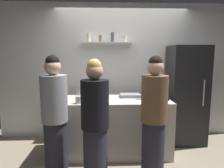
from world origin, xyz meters
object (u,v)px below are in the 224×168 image
at_px(wine_bottle_dark_glass, 167,93).
at_px(person_blonde, 95,125).
at_px(person_grey_hoodie, 55,119).
at_px(refrigerator, 186,95).
at_px(water_bottle_plastic, 144,92).
at_px(utensil_holder, 79,100).
at_px(wine_bottle_pale_glass, 161,91).
at_px(person_brown_jacket, 154,119).
at_px(baking_pan, 130,95).

relative_size(wine_bottle_dark_glass, person_blonde, 0.20).
bearing_deg(wine_bottle_dark_glass, person_blonde, -147.61).
bearing_deg(person_grey_hoodie, person_blonde, -72.39).
bearing_deg(refrigerator, wine_bottle_dark_glass, -135.08).
bearing_deg(water_bottle_plastic, utensil_holder, -165.67).
bearing_deg(wine_bottle_pale_glass, utensil_holder, -164.98).
xyz_separation_m(utensil_holder, person_brown_jacket, (1.02, -0.42, -0.17)).
bearing_deg(water_bottle_plastic, wine_bottle_dark_glass, -20.42).
height_order(refrigerator, person_blonde, refrigerator).
xyz_separation_m(utensil_holder, wine_bottle_pale_glass, (1.34, 0.36, 0.05)).
height_order(baking_pan, person_blonde, person_blonde).
distance_m(refrigerator, wine_bottle_dark_glass, 0.74).
bearing_deg(wine_bottle_pale_glass, person_brown_jacket, -112.08).
bearing_deg(refrigerator, utensil_holder, -161.13).
height_order(wine_bottle_dark_glass, person_grey_hoodie, person_grey_hoodie).
bearing_deg(utensil_holder, person_brown_jacket, -22.57).
xyz_separation_m(refrigerator, water_bottle_plastic, (-0.86, -0.38, 0.13)).
bearing_deg(wine_bottle_pale_glass, wine_bottle_dark_glass, -82.19).
height_order(refrigerator, water_bottle_plastic, refrigerator).
xyz_separation_m(wine_bottle_dark_glass, person_grey_hoodie, (-1.64, -0.50, -0.23)).
height_order(wine_bottle_dark_glass, water_bottle_plastic, wine_bottle_dark_glass).
relative_size(utensil_holder, person_blonde, 0.14).
relative_size(refrigerator, wine_bottle_dark_glass, 5.62).
distance_m(refrigerator, person_brown_jacket, 1.38).
distance_m(baking_pan, water_bottle_plastic, 0.28).
distance_m(utensil_holder, water_bottle_plastic, 1.05).
bearing_deg(person_grey_hoodie, person_brown_jacket, -53.95).
xyz_separation_m(utensil_holder, water_bottle_plastic, (1.02, 0.26, 0.06)).
xyz_separation_m(water_bottle_plastic, person_blonde, (-0.76, -0.83, -0.25)).
bearing_deg(wine_bottle_dark_glass, water_bottle_plastic, 159.58).
relative_size(utensil_holder, person_grey_hoodie, 0.13).
bearing_deg(person_blonde, refrigerator, -67.31).
relative_size(refrigerator, water_bottle_plastic, 7.22).
bearing_deg(person_brown_jacket, baking_pan, -169.03).
bearing_deg(water_bottle_plastic, person_grey_hoodie, -153.96).
bearing_deg(wine_bottle_dark_glass, person_grey_hoodie, -163.00).
bearing_deg(wine_bottle_pale_glass, water_bottle_plastic, -162.80).
distance_m(water_bottle_plastic, person_grey_hoodie, 1.46).
height_order(refrigerator, person_grey_hoodie, refrigerator).
height_order(baking_pan, utensil_holder, utensil_holder).
distance_m(refrigerator, person_blonde, 2.03).
distance_m(utensil_holder, person_blonde, 0.66).
relative_size(refrigerator, person_grey_hoodie, 1.10).
xyz_separation_m(person_brown_jacket, person_blonde, (-0.76, -0.15, -0.02)).
bearing_deg(person_brown_jacket, person_blonde, -81.11).
bearing_deg(wine_bottle_pale_glass, baking_pan, 171.73).
distance_m(person_blonde, person_grey_hoodie, 0.57).
height_order(wine_bottle_dark_glass, person_brown_jacket, person_brown_jacket).
height_order(baking_pan, person_grey_hoodie, person_grey_hoodie).
bearing_deg(person_blonde, utensil_holder, 10.10).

